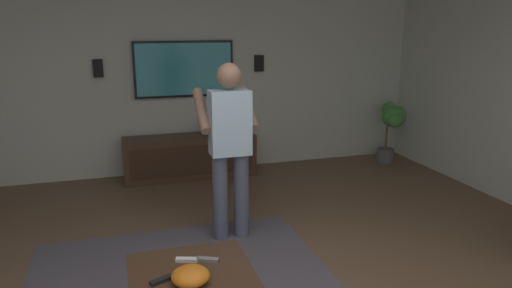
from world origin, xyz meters
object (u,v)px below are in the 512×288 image
at_px(remote_white, 187,260).
at_px(wall_speaker_right, 98,68).
at_px(remote_grey, 208,260).
at_px(person_standing, 230,141).
at_px(wall_speaker_left, 259,63).
at_px(potted_plant_tall, 392,122).
at_px(bowl, 191,276).
at_px(tv, 184,69).
at_px(remote_black, 162,280).
at_px(media_console, 190,156).
at_px(vase_round, 209,127).

xyz_separation_m(remote_white, wall_speaker_right, (3.28, 0.57, 1.02)).
bearing_deg(remote_grey, person_standing, -85.43).
distance_m(remote_grey, wall_speaker_left, 3.74).
height_order(remote_white, remote_grey, same).
bearing_deg(potted_plant_tall, bowl, 132.51).
relative_size(tv, remote_grey, 8.62).
xyz_separation_m(remote_black, wall_speaker_left, (3.49, -1.72, 1.03)).
xyz_separation_m(tv, remote_white, (-3.26, 0.50, -0.98)).
height_order(person_standing, bowl, person_standing).
xyz_separation_m(media_console, tv, (0.24, 0.00, 1.12)).
height_order(tv, vase_round, tv).
relative_size(bowl, remote_white, 1.59).
bearing_deg(wall_speaker_right, remote_grey, -168.06).
relative_size(potted_plant_tall, wall_speaker_right, 4.01).
bearing_deg(vase_round, wall_speaker_right, 79.02).
relative_size(remote_white, vase_round, 0.68).
distance_m(bowl, wall_speaker_right, 3.74).
bearing_deg(media_console, potted_plant_tall, 86.17).
relative_size(tv, wall_speaker_right, 5.88).
height_order(potted_plant_tall, bowl, potted_plant_tall).
bearing_deg(remote_black, vase_round, -129.66).
height_order(tv, remote_white, tv).
height_order(wall_speaker_left, wall_speaker_right, wall_speaker_left).
bearing_deg(wall_speaker_left, remote_grey, 157.28).
xyz_separation_m(remote_black, wall_speaker_right, (3.49, 0.37, 1.02)).
relative_size(bowl, wall_speaker_left, 1.08).
xyz_separation_m(media_console, remote_grey, (-3.06, 0.36, 0.14)).
bearing_deg(remote_white, bowl, 103.94).
bearing_deg(person_standing, media_console, 2.31).
bearing_deg(tv, potted_plant_tall, 81.45).
distance_m(tv, potted_plant_tall, 3.02).
height_order(remote_white, wall_speaker_right, wall_speaker_right).
distance_m(person_standing, bowl, 1.59).
relative_size(tv, remote_white, 8.62).
bearing_deg(media_console, remote_white, -9.38).
relative_size(person_standing, wall_speaker_right, 7.45).
bearing_deg(vase_round, bowl, 166.71).
height_order(remote_black, wall_speaker_right, wall_speaker_right).
relative_size(potted_plant_tall, vase_round, 4.01).
relative_size(tv, potted_plant_tall, 1.47).
bearing_deg(wall_speaker_right, bowl, -171.29).
height_order(media_console, person_standing, person_standing).
height_order(media_console, remote_white, media_console).
xyz_separation_m(person_standing, remote_grey, (-1.15, 0.44, -0.52)).
xyz_separation_m(media_console, person_standing, (-1.92, -0.08, 0.66)).
height_order(remote_grey, wall_speaker_left, wall_speaker_left).
distance_m(media_console, tv, 1.14).
distance_m(person_standing, remote_white, 1.35).
xyz_separation_m(remote_grey, wall_speaker_left, (3.32, -1.39, 1.03)).
height_order(media_console, wall_speaker_right, wall_speaker_right).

